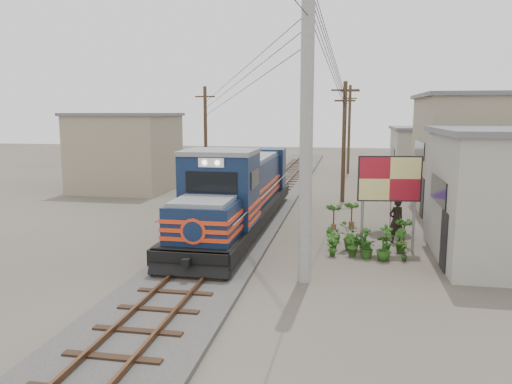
% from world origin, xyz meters
% --- Properties ---
extents(ground, '(120.00, 120.00, 0.00)m').
position_xyz_m(ground, '(0.00, 0.00, 0.00)').
color(ground, '#473F35').
rests_on(ground, ground).
extents(ballast, '(3.60, 70.00, 0.16)m').
position_xyz_m(ballast, '(0.00, 10.00, 0.08)').
color(ballast, '#595651').
rests_on(ballast, ground).
extents(track, '(1.15, 70.00, 0.12)m').
position_xyz_m(track, '(0.00, 10.00, 0.26)').
color(track, '#51331E').
rests_on(track, ground).
extents(locomotive, '(2.75, 14.93, 3.70)m').
position_xyz_m(locomotive, '(0.00, 6.05, 1.64)').
color(locomotive, black).
rests_on(locomotive, ground).
extents(utility_pole_main, '(0.40, 0.40, 10.00)m').
position_xyz_m(utility_pole_main, '(3.50, -0.50, 5.00)').
color(utility_pole_main, '#9E9B93').
rests_on(utility_pole_main, ground).
extents(wooden_pole_mid, '(1.60, 0.24, 7.00)m').
position_xyz_m(wooden_pole_mid, '(4.50, 14.00, 3.68)').
color(wooden_pole_mid, '#4C3826').
rests_on(wooden_pole_mid, ground).
extents(wooden_pole_far, '(1.60, 0.24, 7.50)m').
position_xyz_m(wooden_pole_far, '(4.80, 28.00, 3.93)').
color(wooden_pole_far, '#4C3826').
rests_on(wooden_pole_far, ground).
extents(wooden_pole_left, '(1.60, 0.24, 7.00)m').
position_xyz_m(wooden_pole_left, '(-5.00, 18.00, 3.68)').
color(wooden_pole_left, '#4C3826').
rests_on(wooden_pole_left, ground).
extents(power_lines, '(9.65, 19.00, 3.30)m').
position_xyz_m(power_lines, '(-0.14, 8.49, 7.56)').
color(power_lines, black).
rests_on(power_lines, ground).
extents(shophouse_mid, '(8.40, 7.35, 6.20)m').
position_xyz_m(shophouse_mid, '(12.50, 12.00, 3.11)').
color(shophouse_mid, gray).
rests_on(shophouse_mid, ground).
extents(shophouse_back, '(6.30, 6.30, 4.20)m').
position_xyz_m(shophouse_back, '(11.00, 22.00, 2.11)').
color(shophouse_back, '#99978B').
rests_on(shophouse_back, ground).
extents(shophouse_left, '(6.30, 6.30, 5.20)m').
position_xyz_m(shophouse_left, '(-10.00, 16.00, 2.61)').
color(shophouse_left, gray).
rests_on(shophouse_left, ground).
extents(billboard, '(2.36, 0.43, 3.65)m').
position_xyz_m(billboard, '(6.31, 3.53, 2.70)').
color(billboard, '#99999E').
rests_on(billboard, ground).
extents(market_umbrella, '(2.41, 2.41, 2.17)m').
position_xyz_m(market_umbrella, '(6.66, 6.58, 1.90)').
color(market_umbrella, black).
rests_on(market_umbrella, ground).
extents(vendor, '(0.80, 0.72, 1.85)m').
position_xyz_m(vendor, '(6.75, 4.92, 0.92)').
color(vendor, black).
rests_on(vendor, ground).
extents(plant_nursery, '(3.12, 2.92, 1.08)m').
position_xyz_m(plant_nursery, '(5.33, 3.11, 0.47)').
color(plant_nursery, '#234D16').
rests_on(plant_nursery, ground).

